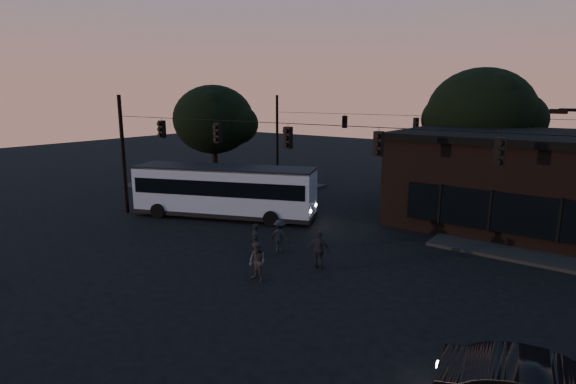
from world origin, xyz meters
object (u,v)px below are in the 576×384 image
Objects in this scene: pedestrian_b at (257,262)px; pedestrian_d at (280,236)px; building at (541,181)px; pedestrian_c at (319,250)px; pedestrian_a at (255,240)px; bus at (224,189)px.

pedestrian_b is 1.00× the size of pedestrian_d.
pedestrian_b is at bearing -117.32° from building.
building reaches higher than pedestrian_c.
building is at bearing 67.83° from pedestrian_a.
pedestrian_a is at bearing -57.28° from bus.
pedestrian_c is (-6.70, -12.80, -1.86)m from building.
building is at bearing 70.94° from pedestrian_b.
bus reaches higher than pedestrian_c.
pedestrian_c is at bearing 163.30° from pedestrian_d.
pedestrian_c is (3.20, 0.55, 0.04)m from pedestrian_a.
building is at bearing -131.05° from pedestrian_c.
pedestrian_d is at bearing 120.67° from pedestrian_b.
pedestrian_d is (6.71, -3.12, -0.97)m from bus.
pedestrian_b is at bearing -60.77° from bus.
bus is at bearing 149.71° from pedestrian_b.
building is 9.45× the size of pedestrian_d.
pedestrian_a is (6.16, -4.32, -0.98)m from bus.
pedestrian_b is at bearing 50.81° from pedestrian_c.
bus is 7.04× the size of pedestrian_d.
pedestrian_d is at bearing -27.18° from pedestrian_c.
pedestrian_c is 2.73m from pedestrian_d.
bus reaches higher than pedestrian_a.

